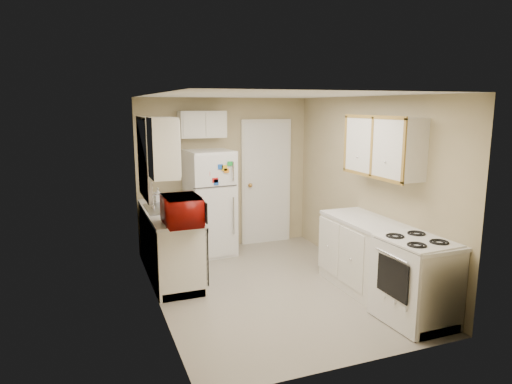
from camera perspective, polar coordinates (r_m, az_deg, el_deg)
name	(u,v)px	position (r m, az deg, el deg)	size (l,w,h in m)	color
floor	(270,287)	(5.94, 1.76, -11.82)	(3.80, 3.80, 0.00)	#ADA596
ceiling	(271,95)	(5.48, 1.90, 12.00)	(3.80, 3.80, 0.00)	white
wall_left	(155,204)	(5.22, -12.50, -1.45)	(3.80, 3.80, 0.00)	tan
wall_right	(367,188)	(6.26, 13.74, 0.50)	(3.80, 3.80, 0.00)	tan
wall_back	(225,174)	(7.35, -3.90, 2.30)	(2.80, 2.80, 0.00)	tan
wall_front	(357,236)	(3.95, 12.55, -5.39)	(2.80, 2.80, 0.00)	tan
left_counter	(170,243)	(6.32, -10.74, -6.28)	(0.60, 1.80, 0.90)	silver
dishwasher	(201,251)	(5.80, -6.84, -7.31)	(0.03, 0.58, 0.72)	black
sink	(167,211)	(6.35, -11.12, -2.36)	(0.54, 0.74, 0.16)	gray
microwave	(182,212)	(5.43, -9.21, -2.50)	(0.34, 0.61, 0.41)	#900C06
soap_bottle	(158,195)	(6.77, -12.16, -0.39)	(0.09, 0.10, 0.21)	silver
window_blinds	(145,158)	(6.19, -13.74, 4.14)	(0.10, 0.98, 1.08)	silver
upper_cabinet_left	(163,148)	(5.37, -11.52, 5.40)	(0.30, 0.45, 0.70)	silver
refrigerator	(210,203)	(7.04, -5.78, -1.36)	(0.67, 0.65, 1.62)	white
cabinet_over_fridge	(202,124)	(7.03, -6.77, 8.41)	(0.70, 0.30, 0.40)	silver
interior_door	(266,183)	(7.58, 1.28, 1.19)	(0.86, 0.06, 2.08)	white
right_counter	(382,263)	(5.64, 15.50, -8.58)	(0.60, 2.00, 0.90)	silver
stove	(414,282)	(5.18, 19.11, -10.60)	(0.60, 0.74, 0.90)	white
upper_cabinet_right	(383,146)	(5.69, 15.62, 5.52)	(0.30, 1.20, 0.70)	silver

